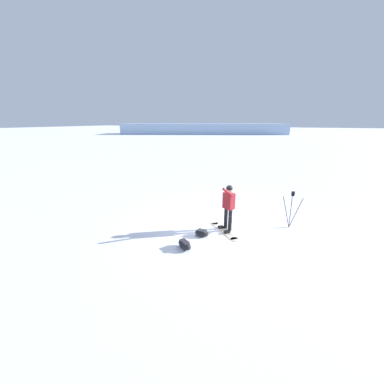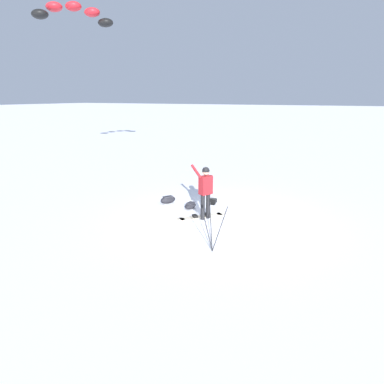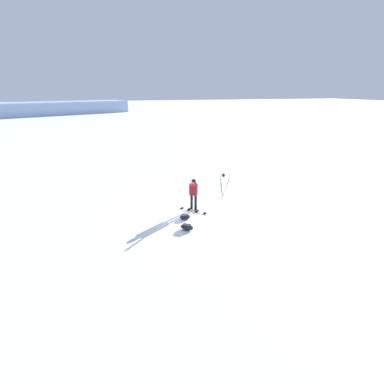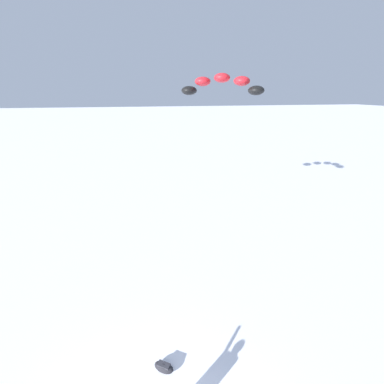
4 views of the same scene
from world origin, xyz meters
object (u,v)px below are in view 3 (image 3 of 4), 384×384
at_px(gear_bag_large, 187,227).
at_px(camera_tripod, 223,181).
at_px(snowboarder, 194,191).
at_px(snowboard, 193,211).
at_px(gear_bag_small, 185,217).

distance_m(gear_bag_large, camera_tripod, 4.41).
xyz_separation_m(snowboarder, camera_tripod, (2.13, 1.17, -0.05)).
relative_size(snowboarder, snowboard, 1.27).
distance_m(snowboard, camera_tripod, 2.78).
bearing_deg(gear_bag_small, snowboard, 49.52).
bearing_deg(gear_bag_large, gear_bag_small, 80.40).
height_order(snowboard, gear_bag_small, gear_bag_small).
relative_size(snowboard, gear_bag_large, 2.09).
height_order(snowboarder, camera_tripod, snowboarder).
relative_size(gear_bag_large, camera_tripod, 0.46).
bearing_deg(snowboarder, gear_bag_small, -127.41).
bearing_deg(snowboarder, snowboard, -113.21).
distance_m(snowboarder, gear_bag_large, 2.32).
bearing_deg(gear_bag_small, snowboarder, 52.59).
relative_size(snowboard, gear_bag_small, 2.54).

